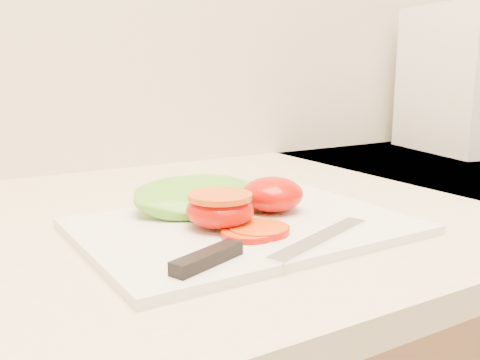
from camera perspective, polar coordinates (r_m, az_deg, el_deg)
cutting_board at (r=0.58m, az=0.51°, el=-4.97°), size 0.35×0.26×0.01m
tomato_half_dome at (r=0.62m, az=3.46°, el=-1.52°), size 0.07×0.07×0.04m
tomato_half_cut at (r=0.56m, az=-2.14°, el=-3.07°), size 0.07×0.07×0.04m
tomato_slice_0 at (r=0.55m, az=1.98°, el=-5.29°), size 0.06×0.06×0.01m
tomato_slice_1 at (r=0.54m, az=0.93°, el=-5.70°), size 0.05×0.05×0.01m
lettuce_leaf_0 at (r=0.63m, az=-4.13°, el=-1.77°), size 0.17×0.12×0.03m
knife at (r=0.49m, az=1.68°, el=-7.43°), size 0.25×0.08×0.01m
appliance at (r=1.24m, az=23.41°, el=9.85°), size 0.25×0.29×0.30m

